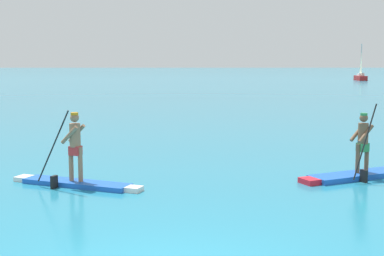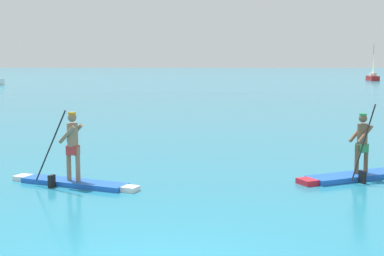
# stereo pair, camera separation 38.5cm
# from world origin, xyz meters

# --- Properties ---
(paddleboarder_mid_center) EXTENTS (3.32, 1.67, 1.88)m
(paddleboarder_mid_center) POSITION_xyz_m (-2.41, 5.75, 0.36)
(paddleboarder_mid_center) COLOR blue
(paddleboarder_mid_center) RESTS_ON ground
(paddleboarder_far_right) EXTENTS (3.35, 1.89, 1.95)m
(paddleboarder_far_right) POSITION_xyz_m (4.68, 6.56, 0.28)
(paddleboarder_far_right) COLOR blue
(paddleboarder_far_right) RESTS_ON ground
(sailboat_right_horizon) EXTENTS (1.54, 4.32, 5.47)m
(sailboat_right_horizon) POSITION_xyz_m (26.65, 75.12, 0.76)
(sailboat_right_horizon) COLOR #A51E1E
(sailboat_right_horizon) RESTS_ON ground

